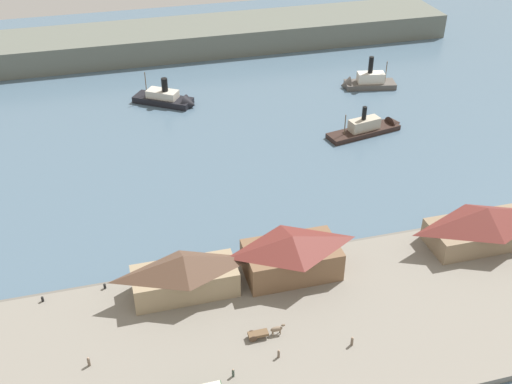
{
  "coord_description": "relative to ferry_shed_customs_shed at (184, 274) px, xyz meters",
  "views": [
    {
      "loc": [
        -29.01,
        -88.9,
        73.51
      ],
      "look_at": [
        -0.67,
        16.32,
        2.0
      ],
      "focal_mm": 43.18,
      "sensor_mm": 36.0,
      "label": 1
    }
  ],
  "objects": [
    {
      "name": "pedestrian_standing_center",
      "position": [
        -16.68,
        -12.23,
        -3.21
      ],
      "size": [
        0.43,
        0.43,
        1.74
      ],
      "color": "#6B5B4C",
      "rests_on": "quay_promenade"
    },
    {
      "name": "quay_promenade",
      "position": [
        20.12,
        -12.44,
        -4.6
      ],
      "size": [
        110.0,
        36.0,
        1.2
      ],
      "primitive_type": "cube",
      "color": "gray",
      "rests_on": "ground"
    },
    {
      "name": "far_headland",
      "position": [
        20.12,
        119.56,
        -1.2
      ],
      "size": [
        180.0,
        24.0,
        8.0
      ],
      "primitive_type": "cube",
      "color": "#60665B",
      "rests_on": "ground"
    },
    {
      "name": "ground_plane",
      "position": [
        20.12,
        9.56,
        -5.2
      ],
      "size": [
        320.0,
        320.0,
        0.0
      ],
      "primitive_type": "plane",
      "color": "slate"
    },
    {
      "name": "ferry_mid_harbor",
      "position": [
        8.64,
        78.19,
        -3.74
      ],
      "size": [
        17.88,
        14.57,
        10.19
      ],
      "color": "black",
      "rests_on": "ground"
    },
    {
      "name": "seawall_edge",
      "position": [
        20.12,
        5.96,
        -4.7
      ],
      "size": [
        110.0,
        0.8,
        1.0
      ],
      "primitive_type": "cube",
      "color": "#666159",
      "rests_on": "ground"
    },
    {
      "name": "mooring_post_west",
      "position": [
        -23.7,
        3.97,
        -3.55
      ],
      "size": [
        0.44,
        0.44,
        0.9
      ],
      "primitive_type": "cylinder",
      "color": "black",
      "rests_on": "quay_promenade"
    },
    {
      "name": "horse_cart",
      "position": [
        10.3,
        -13.44,
        -3.08
      ],
      "size": [
        6.04,
        1.41,
        1.87
      ],
      "color": "brown",
      "rests_on": "quay_promenade"
    },
    {
      "name": "mooring_post_center_west",
      "position": [
        -13.38,
        4.5,
        -3.55
      ],
      "size": [
        0.44,
        0.44,
        0.9
      ],
      "primitive_type": "cylinder",
      "color": "black",
      "rests_on": "quay_promenade"
    },
    {
      "name": "ferry_departing_north",
      "position": [
        56.14,
        48.3,
        -3.91
      ],
      "size": [
        21.89,
        8.8,
        9.2
      ],
      "color": "black",
      "rests_on": "ground"
    },
    {
      "name": "pedestrian_near_east_shed",
      "position": [
        22.84,
        -18.68,
        -3.21
      ],
      "size": [
        0.43,
        0.43,
        1.73
      ],
      "color": "#6B5B4C",
      "rests_on": "quay_promenade"
    },
    {
      "name": "ferry_shed_customs_shed",
      "position": [
        0.0,
        0.0,
        0.0
      ],
      "size": [
        18.0,
        7.71,
        7.88
      ],
      "color": "#998466",
      "rests_on": "quay_promenade"
    },
    {
      "name": "pedestrian_walking_west",
      "position": [
        11.17,
        -18.07,
        -3.29
      ],
      "size": [
        0.39,
        0.39,
        1.56
      ],
      "color": "#6B5B4C",
      "rests_on": "quay_promenade"
    },
    {
      "name": "ferry_outer_harbor",
      "position": [
        65.56,
        74.91,
        -3.6
      ],
      "size": [
        16.63,
        8.32,
        11.1
      ],
      "color": "#514C47",
      "rests_on": "ground"
    },
    {
      "name": "pedestrian_walking_east",
      "position": [
        3.68,
        -19.81,
        -3.31
      ],
      "size": [
        0.38,
        0.38,
        1.52
      ],
      "color": "#3D4C42",
      "rests_on": "quay_promenade"
    },
    {
      "name": "ferry_shed_west_terminal",
      "position": [
        19.01,
        0.22,
        0.08
      ],
      "size": [
        16.81,
        9.69,
        8.04
      ],
      "color": "brown",
      "rests_on": "quay_promenade"
    },
    {
      "name": "ferry_shed_east_terminal",
      "position": [
        56.47,
        -0.81,
        -0.01
      ],
      "size": [
        21.03,
        9.36,
        7.85
      ],
      "color": "#847056",
      "rests_on": "quay_promenade"
    }
  ]
}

